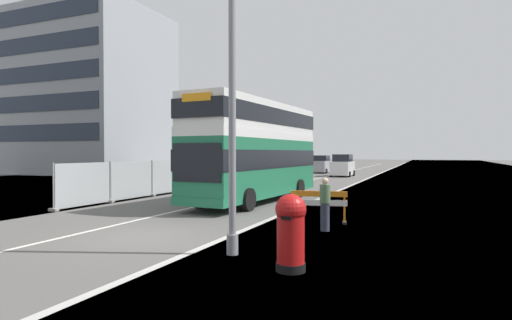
{
  "coord_description": "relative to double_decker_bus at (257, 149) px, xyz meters",
  "views": [
    {
      "loc": [
        7.89,
        -10.21,
        2.53
      ],
      "look_at": [
        0.98,
        6.22,
        2.2
      ],
      "focal_mm": 29.18,
      "sensor_mm": 36.0,
      "label": 1
    }
  ],
  "objects": [
    {
      "name": "backdrop_office_block",
      "position": [
        -32.37,
        19.39,
        6.93
      ],
      "size": [
        20.98,
        13.44,
        19.22
      ],
      "color": "gray",
      "rests_on": "ground"
    },
    {
      "name": "red_pillar_postbox",
      "position": [
        5.52,
        -11.3,
        -1.78
      ],
      "size": [
        0.66,
        0.66,
        1.65
      ],
      "color": "black",
      "rests_on": "ground"
    },
    {
      "name": "ground",
      "position": [
        0.93,
        -9.4,
        -2.73
      ],
      "size": [
        140.0,
        280.0,
        0.1
      ],
      "color": "#565451"
    },
    {
      "name": "car_oncoming_near",
      "position": [
        -4.83,
        14.93,
        -1.72
      ],
      "size": [
        2.02,
        3.89,
        2.05
      ],
      "color": "maroon",
      "rests_on": "ground"
    },
    {
      "name": "construction_site_fence",
      "position": [
        -6.65,
        1.82,
        -1.68
      ],
      "size": [
        0.44,
        17.2,
        2.09
      ],
      "color": "#A8AAAD",
      "rests_on": "ground"
    },
    {
      "name": "bare_tree_far_verge_near",
      "position": [
        -15.54,
        32.53,
        -0.46
      ],
      "size": [
        2.27,
        3.12,
        4.69
      ],
      "color": "#4C3D2D",
      "rests_on": "ground"
    },
    {
      "name": "double_decker_bus",
      "position": [
        0.0,
        0.0,
        0.0
      ],
      "size": [
        3.19,
        11.09,
        5.04
      ],
      "color": "#1E6B47",
      "rests_on": "ground"
    },
    {
      "name": "car_receding_far",
      "position": [
        -4.06,
        30.34,
        -1.67
      ],
      "size": [
        1.92,
        4.06,
        2.15
      ],
      "color": "gray",
      "rests_on": "ground"
    },
    {
      "name": "lamppost_foreground",
      "position": [
        3.74,
        -10.49,
        1.52
      ],
      "size": [
        0.29,
        0.7,
        8.88
      ],
      "color": "gray",
      "rests_on": "ground"
    },
    {
      "name": "roadworks_barrier",
      "position": [
        4.59,
        -5.19,
        -1.94
      ],
      "size": [
        1.99,
        0.85,
        1.15
      ],
      "color": "orange",
      "rests_on": "ground"
    },
    {
      "name": "pedestrian_at_kerb",
      "position": [
        5.14,
        -6.57,
        -1.82
      ],
      "size": [
        0.34,
        0.34,
        1.71
      ],
      "color": "#2D3342",
      "rests_on": "ground"
    },
    {
      "name": "car_receding_mid",
      "position": [
        -0.27,
        24.09,
        -1.6
      ],
      "size": [
        2.08,
        4.12,
        2.32
      ],
      "color": "silver",
      "rests_on": "ground"
    }
  ]
}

